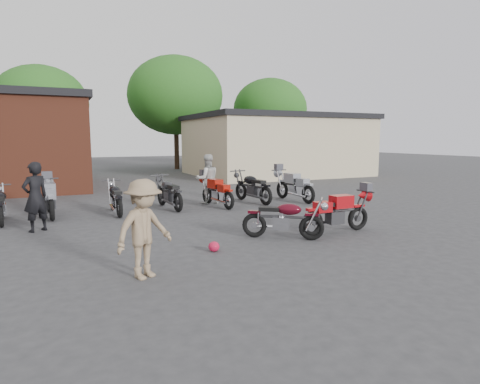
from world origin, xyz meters
name	(u,v)px	position (x,y,z in m)	size (l,w,h in m)	color
ground	(275,242)	(0.00, 0.00, 0.00)	(90.00, 90.00, 0.00)	#333335
stucco_building	(275,147)	(8.50, 15.00, 1.75)	(10.00, 8.00, 3.50)	tan
tree_1	(42,117)	(-5.00, 22.00, 3.70)	(5.92, 5.92, 7.40)	#1B4C14
tree_2	(176,110)	(4.00, 22.00, 4.40)	(7.04, 7.04, 8.80)	#1B4C14
tree_3	(270,120)	(12.00, 22.00, 3.80)	(6.08, 6.08, 7.60)	#1B4C14
vintage_motorcycle	(284,216)	(0.35, 0.18, 0.53)	(1.82, 0.60, 1.06)	#480914
sportbike	(337,210)	(1.86, 0.18, 0.55)	(1.91, 0.63, 1.11)	red
helmet	(214,247)	(-1.50, -0.13, 0.11)	(0.23, 0.23, 0.21)	#BC1436
person_dark	(35,197)	(-4.86, 3.41, 0.87)	(0.63, 0.42, 1.74)	black
person_light	(207,179)	(0.50, 5.72, 0.87)	(0.85, 0.66, 1.75)	#B7B8B3
person_tan	(144,229)	(-3.10, -1.10, 0.83)	(1.07, 0.61, 1.65)	#8F7658
row_bike_0	(0,203)	(-5.80, 5.01, 0.54)	(1.88, 0.62, 1.09)	black
row_bike_1	(50,197)	(-4.58, 5.42, 0.59)	(2.04, 0.67, 1.18)	gray
row_bike_2	(115,196)	(-2.75, 5.04, 0.54)	(1.88, 0.62, 1.09)	black
row_bike_3	(169,191)	(-1.02, 5.26, 0.59)	(2.02, 0.67, 1.17)	#27272A
row_bike_4	(217,190)	(0.57, 4.97, 0.56)	(1.92, 0.63, 1.11)	#B21B0E
row_bike_5	(252,186)	(2.06, 5.27, 0.61)	(2.11, 0.70, 1.22)	black
row_bike_6	(294,185)	(3.63, 4.94, 0.61)	(2.11, 0.70, 1.22)	#989CA6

